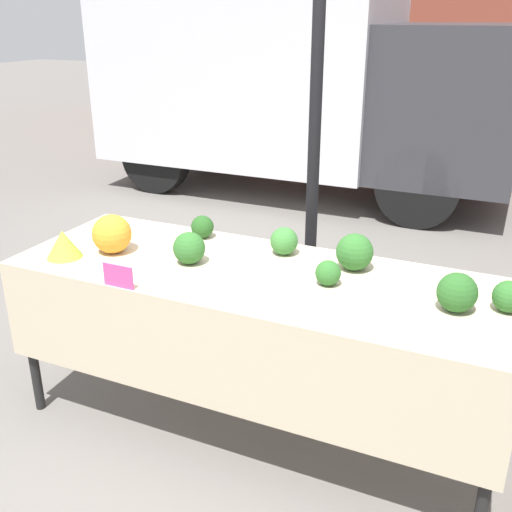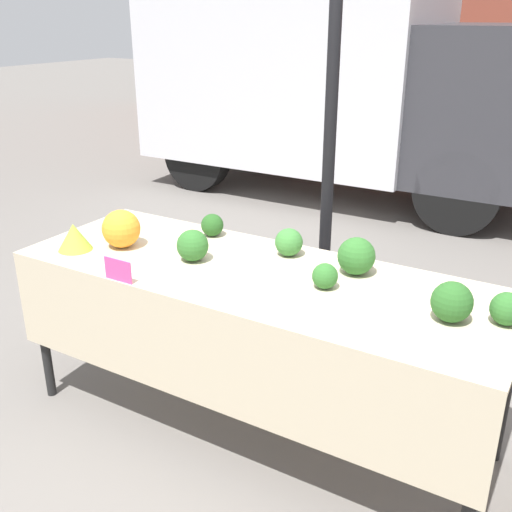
{
  "view_description": "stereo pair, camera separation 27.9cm",
  "coord_description": "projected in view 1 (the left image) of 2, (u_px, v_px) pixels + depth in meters",
  "views": [
    {
      "loc": [
        1.07,
        -2.36,
        2.01
      ],
      "look_at": [
        0.0,
        0.0,
        0.95
      ],
      "focal_mm": 42.0,
      "sensor_mm": 36.0,
      "label": 1
    },
    {
      "loc": [
        1.31,
        -2.23,
        2.01
      ],
      "look_at": [
        0.0,
        0.0,
        0.95
      ],
      "focal_mm": 42.0,
      "sensor_mm": 36.0,
      "label": 2
    }
  ],
  "objects": [
    {
      "name": "ground_plane",
      "position": [
        256.0,
        423.0,
        3.15
      ],
      "size": [
        40.0,
        40.0,
        0.0
      ],
      "primitive_type": "plane",
      "color": "slate"
    },
    {
      "name": "tent_pole",
      "position": [
        314.0,
        155.0,
        3.4
      ],
      "size": [
        0.07,
        0.07,
        2.52
      ],
      "color": "black",
      "rests_on": "ground_plane"
    },
    {
      "name": "parked_truck",
      "position": [
        292.0,
        76.0,
        6.85
      ],
      "size": [
        4.64,
        1.92,
        2.5
      ],
      "color": "silver",
      "rests_on": "ground_plane"
    },
    {
      "name": "market_table",
      "position": [
        250.0,
        297.0,
        2.8
      ],
      "size": [
        2.38,
        0.84,
        0.87
      ],
      "color": "beige",
      "rests_on": "ground_plane"
    },
    {
      "name": "orange_cauliflower",
      "position": [
        112.0,
        234.0,
        3.02
      ],
      "size": [
        0.2,
        0.2,
        0.2
      ],
      "color": "orange",
      "rests_on": "market_table"
    },
    {
      "name": "romanesco_head",
      "position": [
        63.0,
        244.0,
        2.97
      ],
      "size": [
        0.18,
        0.18,
        0.14
      ],
      "color": "#93B238",
      "rests_on": "market_table"
    },
    {
      "name": "broccoli_head_0",
      "position": [
        284.0,
        241.0,
        3.0
      ],
      "size": [
        0.14,
        0.14,
        0.14
      ],
      "color": "#387533",
      "rests_on": "market_table"
    },
    {
      "name": "broccoli_head_1",
      "position": [
        509.0,
        297.0,
        2.43
      ],
      "size": [
        0.13,
        0.13,
        0.13
      ],
      "color": "#2D6628",
      "rests_on": "market_table"
    },
    {
      "name": "broccoli_head_2",
      "position": [
        189.0,
        248.0,
        2.89
      ],
      "size": [
        0.16,
        0.16,
        0.16
      ],
      "color": "#2D6628",
      "rests_on": "market_table"
    },
    {
      "name": "broccoli_head_3",
      "position": [
        328.0,
        273.0,
        2.67
      ],
      "size": [
        0.12,
        0.12,
        0.12
      ],
      "color": "#2D6628",
      "rests_on": "market_table"
    },
    {
      "name": "broccoli_head_4",
      "position": [
        355.0,
        252.0,
        2.82
      ],
      "size": [
        0.18,
        0.18,
        0.18
      ],
      "color": "#2D6628",
      "rests_on": "market_table"
    },
    {
      "name": "broccoli_head_5",
      "position": [
        457.0,
        292.0,
        2.43
      ],
      "size": [
        0.16,
        0.16,
        0.16
      ],
      "color": "#285B23",
      "rests_on": "market_table"
    },
    {
      "name": "broccoli_head_6",
      "position": [
        202.0,
        227.0,
        3.23
      ],
      "size": [
        0.12,
        0.12,
        0.12
      ],
      "color": "#23511E",
      "rests_on": "market_table"
    },
    {
      "name": "price_sign",
      "position": [
        118.0,
        276.0,
        2.64
      ],
      "size": [
        0.16,
        0.01,
        0.11
      ],
      "color": "#EF4793",
      "rests_on": "market_table"
    }
  ]
}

